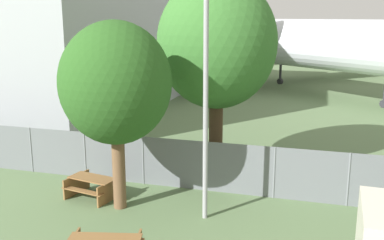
{
  "coord_description": "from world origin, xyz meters",
  "views": [
    {
      "loc": [
        3.98,
        -4.22,
        6.47
      ],
      "look_at": [
        -1.42,
        14.35,
        2.0
      ],
      "focal_mm": 42.0,
      "sensor_mm": 36.0,
      "label": 1
    }
  ],
  "objects_px": {
    "picnic_bench_open_grass": "(93,185)",
    "tree_near_hangar": "(116,84)",
    "tree_left_of_cabin": "(217,44)",
    "airplane": "(273,42)"
  },
  "relations": [
    {
      "from": "airplane",
      "to": "tree_left_of_cabin",
      "type": "relative_size",
      "value": 4.43
    },
    {
      "from": "picnic_bench_open_grass",
      "to": "tree_left_of_cabin",
      "type": "xyz_separation_m",
      "value": [
        3.72,
        3.72,
        4.95
      ]
    },
    {
      "from": "picnic_bench_open_grass",
      "to": "tree_near_hangar",
      "type": "height_order",
      "value": "tree_near_hangar"
    },
    {
      "from": "tree_left_of_cabin",
      "to": "airplane",
      "type": "bearing_deg",
      "value": 90.88
    },
    {
      "from": "airplane",
      "to": "tree_left_of_cabin",
      "type": "height_order",
      "value": "airplane"
    },
    {
      "from": "tree_near_hangar",
      "to": "picnic_bench_open_grass",
      "type": "bearing_deg",
      "value": 158.24
    },
    {
      "from": "tree_near_hangar",
      "to": "airplane",
      "type": "bearing_deg",
      "value": 85.94
    },
    {
      "from": "picnic_bench_open_grass",
      "to": "tree_left_of_cabin",
      "type": "relative_size",
      "value": 0.24
    },
    {
      "from": "airplane",
      "to": "picnic_bench_open_grass",
      "type": "height_order",
      "value": "airplane"
    },
    {
      "from": "picnic_bench_open_grass",
      "to": "tree_left_of_cabin",
      "type": "bearing_deg",
      "value": 45.0
    }
  ]
}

